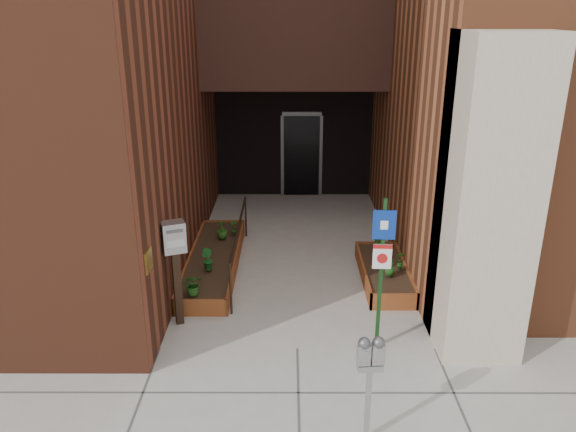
{
  "coord_description": "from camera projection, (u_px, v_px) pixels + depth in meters",
  "views": [
    {
      "loc": [
        -0.12,
        -6.97,
        4.63
      ],
      "look_at": [
        -0.14,
        1.8,
        1.39
      ],
      "focal_mm": 35.0,
      "sensor_mm": 36.0,
      "label": 1
    }
  ],
  "objects": [
    {
      "name": "planter_left",
      "position": [
        214.0,
        262.0,
        10.63
      ],
      "size": [
        0.9,
        3.6,
        0.3
      ],
      "color": "maroon",
      "rests_on": "ground"
    },
    {
      "name": "handrail",
      "position": [
        239.0,
        233.0,
        10.37
      ],
      "size": [
        0.04,
        3.34,
        0.9
      ],
      "color": "black",
      "rests_on": "ground"
    },
    {
      "name": "planter_right",
      "position": [
        384.0,
        274.0,
        10.15
      ],
      "size": [
        0.8,
        2.2,
        0.3
      ],
      "color": "maroon",
      "rests_on": "ground"
    },
    {
      "name": "shrub_left_a",
      "position": [
        193.0,
        284.0,
        9.01
      ],
      "size": [
        0.42,
        0.42,
        0.36
      ],
      "primitive_type": "imported",
      "rotation": [
        0.0,
        0.0,
        0.36
      ],
      "color": "#1F5217",
      "rests_on": "planter_left"
    },
    {
      "name": "shrub_left_d",
      "position": [
        234.0,
        227.0,
        11.43
      ],
      "size": [
        0.22,
        0.22,
        0.32
      ],
      "primitive_type": "imported",
      "rotation": [
        0.0,
        0.0,
        5.13
      ],
      "color": "#21611B",
      "rests_on": "planter_left"
    },
    {
      "name": "shrub_right_a",
      "position": [
        390.0,
        267.0,
        9.66
      ],
      "size": [
        0.24,
        0.24,
        0.33
      ],
      "primitive_type": "imported",
      "rotation": [
        0.0,
        0.0,
        1.19
      ],
      "color": "#1D5718",
      "rests_on": "planter_right"
    },
    {
      "name": "shrub_left_c",
      "position": [
        222.0,
        229.0,
        11.23
      ],
      "size": [
        0.27,
        0.27,
        0.38
      ],
      "primitive_type": "imported",
      "rotation": [
        0.0,
        0.0,
        3.45
      ],
      "color": "#2B601B",
      "rests_on": "planter_left"
    },
    {
      "name": "shrub_right_c",
      "position": [
        380.0,
        238.0,
        10.89
      ],
      "size": [
        0.33,
        0.33,
        0.32
      ],
      "primitive_type": "imported",
      "rotation": [
        0.0,
        0.0,
        4.54
      ],
      "color": "#2A5F1B",
      "rests_on": "planter_right"
    },
    {
      "name": "parking_meter",
      "position": [
        370.0,
        362.0,
        6.09
      ],
      "size": [
        0.3,
        0.15,
        1.34
      ],
      "color": "gray",
      "rests_on": "ground"
    },
    {
      "name": "shrub_right_b",
      "position": [
        401.0,
        260.0,
        9.89
      ],
      "size": [
        0.19,
        0.19,
        0.34
      ],
      "primitive_type": "imported",
      "rotation": [
        0.0,
        0.0,
        3.22
      ],
      "color": "#1D5A19",
      "rests_on": "planter_right"
    },
    {
      "name": "sign_post",
      "position": [
        382.0,
        259.0,
        7.71
      ],
      "size": [
        0.31,
        0.08,
        2.28
      ],
      "color": "#133514",
      "rests_on": "ground"
    },
    {
      "name": "shrub_left_b",
      "position": [
        207.0,
        259.0,
        9.87
      ],
      "size": [
        0.3,
        0.3,
        0.38
      ],
      "primitive_type": "imported",
      "rotation": [
        0.0,
        0.0,
        2.48
      ],
      "color": "#17531B",
      "rests_on": "planter_left"
    },
    {
      "name": "payment_dropbox",
      "position": [
        175.0,
        252.0,
        8.4
      ],
      "size": [
        0.4,
        0.35,
        1.69
      ],
      "color": "black",
      "rests_on": "ground"
    },
    {
      "name": "ground",
      "position": [
        297.0,
        349.0,
        8.14
      ],
      "size": [
        80.0,
        80.0,
        0.0
      ],
      "primitive_type": "plane",
      "color": "#9E9991",
      "rests_on": "ground"
    }
  ]
}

